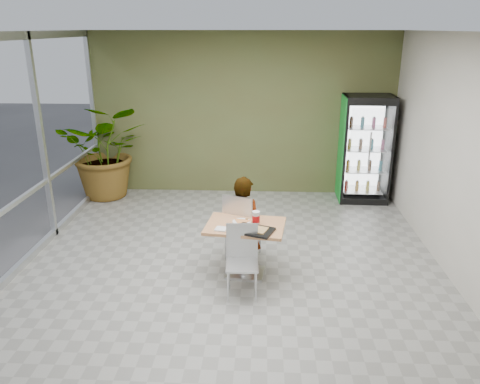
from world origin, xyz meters
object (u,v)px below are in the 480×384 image
at_px(cafeteria_tray, 254,231).
at_px(potted_plant, 107,151).
at_px(soda_cup, 256,218).
at_px(seated_woman, 243,228).
at_px(chair_near, 242,254).
at_px(beverage_fridge, 365,149).
at_px(dining_table, 245,239).
at_px(chair_far, 240,222).

height_order(cafeteria_tray, potted_plant, potted_plant).
height_order(soda_cup, cafeteria_tray, soda_cup).
xyz_separation_m(seated_woman, soda_cup, (0.19, -0.48, 0.36)).
height_order(chair_near, beverage_fridge, beverage_fridge).
xyz_separation_m(dining_table, chair_near, (-0.02, -0.44, -0.00)).
xyz_separation_m(chair_near, soda_cup, (0.17, 0.46, 0.31)).
distance_m(dining_table, chair_near, 0.44).
height_order(chair_far, soda_cup, chair_far).
height_order(chair_far, beverage_fridge, beverage_fridge).
distance_m(dining_table, soda_cup, 0.33).
bearing_deg(soda_cup, beverage_fridge, 56.66).
bearing_deg(chair_far, dining_table, 122.50).
bearing_deg(cafeteria_tray, dining_table, 119.77).
relative_size(seated_woman, soda_cup, 8.44).
bearing_deg(cafeteria_tray, chair_far, 107.91).
distance_m(seated_woman, soda_cup, 0.63).
bearing_deg(beverage_fridge, chair_near, -120.60).
height_order(chair_far, chair_near, chair_far).
distance_m(soda_cup, beverage_fridge, 3.74).
bearing_deg(soda_cup, chair_near, -109.99).
relative_size(chair_far, cafeteria_tray, 2.15).
bearing_deg(soda_cup, dining_table, -174.31).
xyz_separation_m(seated_woman, beverage_fridge, (2.24, 2.64, 0.54)).
bearing_deg(dining_table, chair_near, -93.04).
bearing_deg(dining_table, cafeteria_tray, -60.23).
distance_m(chair_near, cafeteria_tray, 0.35).
bearing_deg(chair_far, cafeteria_tray, 129.17).
xyz_separation_m(chair_far, potted_plant, (-2.77, 2.64, 0.34)).
height_order(beverage_fridge, potted_plant, beverage_fridge).
bearing_deg(chair_near, dining_table, 84.45).
xyz_separation_m(soda_cup, beverage_fridge, (2.05, 3.12, 0.19)).
distance_m(chair_near, seated_woman, 0.94).
bearing_deg(dining_table, potted_plant, 132.83).
bearing_deg(chair_far, soda_cup, 139.56).
distance_m(chair_far, cafeteria_tray, 0.72).
bearing_deg(soda_cup, potted_plant, 134.35).
bearing_deg(chair_near, seated_woman, 89.05).
relative_size(cafeteria_tray, potted_plant, 0.25).
xyz_separation_m(chair_near, cafeteria_tray, (0.15, 0.22, 0.23)).
bearing_deg(chair_near, potted_plant, 126.30).
distance_m(chair_far, chair_near, 0.89).
bearing_deg(dining_table, soda_cup, 5.69).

